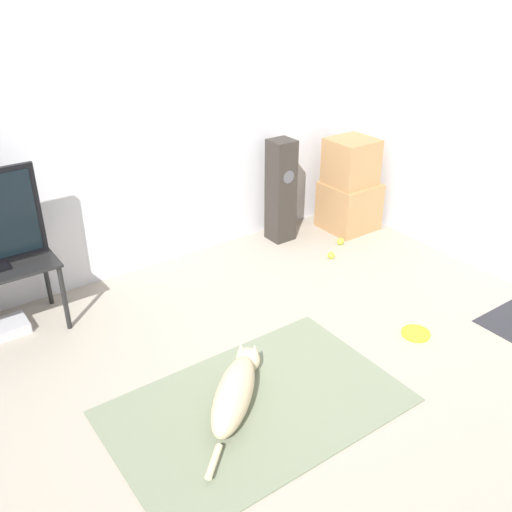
% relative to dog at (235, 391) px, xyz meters
% --- Properties ---
extents(ground_plane, '(12.00, 12.00, 0.00)m').
position_rel_dog_xyz_m(ground_plane, '(0.13, -0.14, -0.13)').
color(ground_plane, '#9E9384').
extents(wall_back, '(8.00, 0.06, 2.55)m').
position_rel_dog_xyz_m(wall_back, '(0.13, 1.96, 1.15)').
color(wall_back, silver).
rests_on(wall_back, ground_plane).
extents(area_rug, '(1.75, 1.12, 0.01)m').
position_rel_dog_xyz_m(area_rug, '(0.11, -0.07, -0.12)').
color(area_rug, slate).
rests_on(area_rug, ground_plane).
extents(dog, '(0.79, 0.73, 0.25)m').
position_rel_dog_xyz_m(dog, '(0.00, 0.00, 0.00)').
color(dog, beige).
rests_on(dog, area_rug).
extents(frisbee, '(0.21, 0.21, 0.03)m').
position_rel_dog_xyz_m(frisbee, '(1.47, -0.13, -0.12)').
color(frisbee, yellow).
rests_on(frisbee, ground_plane).
extents(cardboard_box_lower, '(0.48, 0.47, 0.47)m').
position_rel_dog_xyz_m(cardboard_box_lower, '(2.35, 1.50, 0.10)').
color(cardboard_box_lower, '#A87A4C').
rests_on(cardboard_box_lower, ground_plane).
extents(cardboard_box_upper, '(0.42, 0.40, 0.44)m').
position_rel_dog_xyz_m(cardboard_box_upper, '(2.34, 1.51, 0.56)').
color(cardboard_box_upper, '#A87A4C').
rests_on(cardboard_box_upper, cardboard_box_lower).
extents(floor_speaker, '(0.22, 0.22, 0.97)m').
position_rel_dog_xyz_m(floor_speaker, '(1.65, 1.70, 0.36)').
color(floor_speaker, '#2D2823').
rests_on(floor_speaker, ground_plane).
extents(tennis_ball_by_boxes, '(0.07, 0.07, 0.07)m').
position_rel_dog_xyz_m(tennis_ball_by_boxes, '(1.77, 1.09, -0.10)').
color(tennis_ball_by_boxes, '#C6E033').
rests_on(tennis_ball_by_boxes, ground_plane).
extents(tennis_ball_near_speaker, '(0.07, 0.07, 0.07)m').
position_rel_dog_xyz_m(tennis_ball_near_speaker, '(2.03, 1.25, -0.10)').
color(tennis_ball_near_speaker, '#C6E033').
rests_on(tennis_ball_near_speaker, ground_plane).
extents(game_console, '(0.30, 0.23, 0.08)m').
position_rel_dog_xyz_m(game_console, '(-0.92, 1.61, -0.09)').
color(game_console, '#B7B7BC').
rests_on(game_console, ground_plane).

